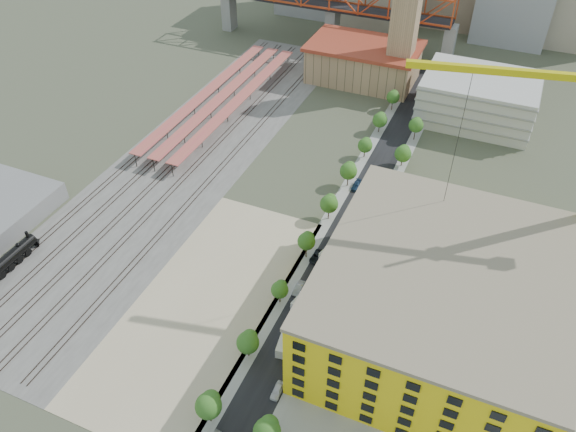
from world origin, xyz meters
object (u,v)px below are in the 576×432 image
at_px(clock_tower, 407,5).
at_px(site_trailer_d, 334,249).
at_px(construction_building, 440,300).
at_px(site_trailer_a, 287,338).
at_px(site_trailer_b, 300,313).
at_px(site_trailer_c, 309,296).
at_px(locomotive, 2,266).

bearing_deg(clock_tower, site_trailer_d, -84.69).
relative_size(construction_building, site_trailer_a, 5.83).
distance_m(site_trailer_a, site_trailer_b, 6.89).
xyz_separation_m(site_trailer_b, site_trailer_c, (0.00, 5.13, 0.06)).
distance_m(construction_building, locomotive, 94.80).
height_order(clock_tower, site_trailer_a, clock_tower).
distance_m(clock_tower, construction_building, 107.36).
bearing_deg(locomotive, site_trailer_c, 16.59).
xyz_separation_m(clock_tower, construction_building, (34.00, -99.99, -19.29)).
bearing_deg(locomotive, site_trailer_a, 6.60).
bearing_deg(site_trailer_d, clock_tower, 109.72).
bearing_deg(site_trailer_c, site_trailer_b, -77.76).
distance_m(locomotive, site_trailer_b, 67.59).
relative_size(locomotive, site_trailer_c, 2.27).
relative_size(construction_building, site_trailer_b, 5.28).
bearing_deg(clock_tower, locomotive, -115.48).
distance_m(construction_building, site_trailer_c, 27.29).
bearing_deg(site_trailer_a, site_trailer_d, 81.89).
bearing_deg(site_trailer_d, construction_building, -13.63).
relative_size(clock_tower, construction_building, 1.03).
height_order(construction_building, site_trailer_a, construction_building).
xyz_separation_m(construction_building, site_trailer_d, (-26.00, 13.85, -8.14)).
height_order(construction_building, site_trailer_b, construction_building).
height_order(site_trailer_a, site_trailer_c, site_trailer_c).
height_order(locomotive, site_trailer_c, locomotive).
bearing_deg(locomotive, clock_tower, 64.52).
bearing_deg(site_trailer_c, construction_building, 16.71).
relative_size(construction_building, site_trailer_d, 5.45).
xyz_separation_m(site_trailer_c, site_trailer_d, (0.00, 15.88, -0.10)).
height_order(clock_tower, construction_building, clock_tower).
distance_m(site_trailer_b, site_trailer_d, 21.02).
distance_m(clock_tower, site_trailer_a, 117.60).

